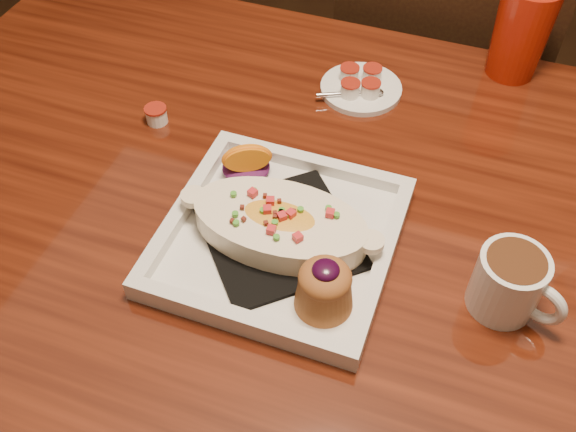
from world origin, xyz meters
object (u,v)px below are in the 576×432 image
(plate, at_px, (283,234))
(coffee_mug, at_px, (511,282))
(saucer, at_px, (360,86))
(table, at_px, (362,273))
(chair_far, at_px, (434,91))
(red_tumbler, at_px, (521,31))

(plate, bearing_deg, coffee_mug, 1.84)
(coffee_mug, bearing_deg, saucer, 150.78)
(table, xyz_separation_m, chair_far, (-0.00, 0.63, -0.15))
(plate, bearing_deg, red_tumbler, 64.85)
(plate, relative_size, coffee_mug, 2.61)
(saucer, bearing_deg, chair_far, 76.35)
(plate, height_order, red_tumbler, red_tumbler)
(saucer, relative_size, red_tumbler, 0.85)
(table, relative_size, chair_far, 1.61)
(table, relative_size, red_tumbler, 9.97)
(coffee_mug, height_order, red_tumbler, red_tumbler)
(plate, relative_size, red_tumbler, 1.86)
(chair_far, relative_size, saucer, 7.29)
(chair_far, xyz_separation_m, red_tumbler, (0.13, -0.23, 0.32))
(table, xyz_separation_m, coffee_mug, (0.17, -0.06, 0.14))
(plate, xyz_separation_m, red_tumbler, (0.22, 0.47, 0.05))
(plate, xyz_separation_m, coffee_mug, (0.27, 0.01, 0.02))
(chair_far, height_order, saucer, chair_far)
(saucer, bearing_deg, coffee_mug, -51.04)
(table, xyz_separation_m, saucer, (-0.09, 0.27, 0.11))
(coffee_mug, xyz_separation_m, saucer, (-0.26, 0.32, -0.03))
(table, distance_m, coffee_mug, 0.23)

